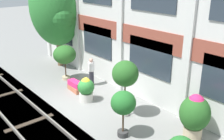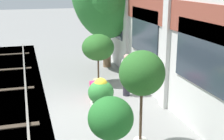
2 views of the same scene
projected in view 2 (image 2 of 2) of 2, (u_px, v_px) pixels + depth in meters
The scene contains 8 objects.
ground_plane at pixel (78, 117), 9.72m from camera, with size 80.00×80.00×0.00m, color gray.
rail_tracks at pixel (3, 130), 9.15m from camera, with size 23.83×2.80×0.43m.
potted_plant_fluted_column at pixel (101, 95), 9.75m from camera, with size 0.81×0.81×1.20m.
potted_plant_square_trough at pixel (98, 92), 11.12m from camera, with size 1.06×0.52×0.55m.
potted_plant_tall_urn at pixel (111, 121), 6.31m from camera, with size 0.94×0.94×1.86m.
potted_plant_terracotta_small at pixel (98, 48), 12.47m from camera, with size 1.30×1.30×2.05m.
potted_plant_low_pan at pixel (142, 75), 7.44m from camera, with size 1.11×1.11×2.51m.
resident_by_doorway at pixel (127, 74), 11.31m from camera, with size 0.34×0.48×1.57m.
Camera 2 is at (8.88, -1.46, 4.08)m, focal length 50.00 mm.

